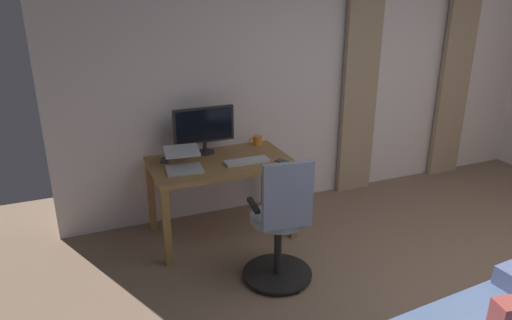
{
  "coord_description": "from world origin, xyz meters",
  "views": [
    {
      "loc": [
        2.58,
        1.67,
        2.26
      ],
      "look_at": [
        1.24,
        -1.54,
        0.94
      ],
      "focal_mm": 33.36,
      "sensor_mm": 36.0,
      "label": 1
    }
  ],
  "objects_px": {
    "computer_monitor": "(204,127)",
    "laptop": "(183,162)",
    "mug_tea": "(257,140)",
    "computer_keyboard": "(247,161)",
    "cell_phone_face_up": "(283,162)",
    "cell_phone_by_monitor": "(165,160)",
    "desk": "(221,171)",
    "office_chair": "(281,227)"
  },
  "relations": [
    {
      "from": "office_chair",
      "to": "computer_monitor",
      "type": "xyz_separation_m",
      "value": [
        0.24,
        -1.18,
        0.5
      ]
    },
    {
      "from": "computer_keyboard",
      "to": "cell_phone_face_up",
      "type": "height_order",
      "value": "computer_keyboard"
    },
    {
      "from": "office_chair",
      "to": "laptop",
      "type": "xyz_separation_m",
      "value": [
        0.52,
        -0.86,
        0.3
      ]
    },
    {
      "from": "computer_monitor",
      "to": "cell_phone_by_monitor",
      "type": "bearing_deg",
      "value": 8.28
    },
    {
      "from": "computer_monitor",
      "to": "cell_phone_by_monitor",
      "type": "xyz_separation_m",
      "value": [
        0.4,
        0.06,
        -0.25
      ]
    },
    {
      "from": "cell_phone_face_up",
      "to": "laptop",
      "type": "bearing_deg",
      "value": -39.54
    },
    {
      "from": "cell_phone_face_up",
      "to": "computer_monitor",
      "type": "bearing_deg",
      "value": -68.48
    },
    {
      "from": "cell_phone_face_up",
      "to": "mug_tea",
      "type": "bearing_deg",
      "value": -113.91
    },
    {
      "from": "cell_phone_by_monitor",
      "to": "mug_tea",
      "type": "bearing_deg",
      "value": -156.97
    },
    {
      "from": "desk",
      "to": "computer_keyboard",
      "type": "distance_m",
      "value": 0.27
    },
    {
      "from": "office_chair",
      "to": "mug_tea",
      "type": "height_order",
      "value": "office_chair"
    },
    {
      "from": "desk",
      "to": "computer_monitor",
      "type": "height_order",
      "value": "computer_monitor"
    },
    {
      "from": "computer_keyboard",
      "to": "laptop",
      "type": "xyz_separation_m",
      "value": [
        0.56,
        -0.07,
        0.04
      ]
    },
    {
      "from": "laptop",
      "to": "mug_tea",
      "type": "relative_size",
      "value": 2.86
    },
    {
      "from": "computer_monitor",
      "to": "computer_keyboard",
      "type": "height_order",
      "value": "computer_monitor"
    },
    {
      "from": "computer_monitor",
      "to": "computer_keyboard",
      "type": "xyz_separation_m",
      "value": [
        -0.27,
        0.39,
        -0.24
      ]
    },
    {
      "from": "laptop",
      "to": "cell_phone_face_up",
      "type": "height_order",
      "value": "laptop"
    },
    {
      "from": "cell_phone_by_monitor",
      "to": "mug_tea",
      "type": "relative_size",
      "value": 1.08
    },
    {
      "from": "laptop",
      "to": "cell_phone_by_monitor",
      "type": "height_order",
      "value": "laptop"
    },
    {
      "from": "computer_monitor",
      "to": "mug_tea",
      "type": "height_order",
      "value": "computer_monitor"
    },
    {
      "from": "laptop",
      "to": "mug_tea",
      "type": "distance_m",
      "value": 0.9
    },
    {
      "from": "desk",
      "to": "laptop",
      "type": "height_order",
      "value": "laptop"
    },
    {
      "from": "office_chair",
      "to": "cell_phone_by_monitor",
      "type": "xyz_separation_m",
      "value": [
        0.63,
        -1.12,
        0.25
      ]
    },
    {
      "from": "computer_monitor",
      "to": "laptop",
      "type": "height_order",
      "value": "computer_monitor"
    },
    {
      "from": "computer_monitor",
      "to": "mug_tea",
      "type": "distance_m",
      "value": 0.58
    },
    {
      "from": "cell_phone_face_up",
      "to": "cell_phone_by_monitor",
      "type": "relative_size",
      "value": 1.0
    },
    {
      "from": "computer_keyboard",
      "to": "cell_phone_by_monitor",
      "type": "distance_m",
      "value": 0.74
    },
    {
      "from": "computer_keyboard",
      "to": "mug_tea",
      "type": "height_order",
      "value": "mug_tea"
    },
    {
      "from": "laptop",
      "to": "cell_phone_by_monitor",
      "type": "distance_m",
      "value": 0.28
    },
    {
      "from": "cell_phone_by_monitor",
      "to": "mug_tea",
      "type": "xyz_separation_m",
      "value": [
        -0.94,
        -0.09,
        0.04
      ]
    },
    {
      "from": "desk",
      "to": "mug_tea",
      "type": "xyz_separation_m",
      "value": [
        -0.48,
        -0.28,
        0.14
      ]
    },
    {
      "from": "computer_monitor",
      "to": "cell_phone_by_monitor",
      "type": "distance_m",
      "value": 0.47
    },
    {
      "from": "office_chair",
      "to": "computer_keyboard",
      "type": "distance_m",
      "value": 0.83
    },
    {
      "from": "laptop",
      "to": "mug_tea",
      "type": "bearing_deg",
      "value": -151.13
    },
    {
      "from": "computer_monitor",
      "to": "mug_tea",
      "type": "bearing_deg",
      "value": -176.96
    },
    {
      "from": "office_chair",
      "to": "cell_phone_by_monitor",
      "type": "distance_m",
      "value": 1.31
    },
    {
      "from": "desk",
      "to": "cell_phone_face_up",
      "type": "height_order",
      "value": "cell_phone_face_up"
    },
    {
      "from": "office_chair",
      "to": "cell_phone_face_up",
      "type": "height_order",
      "value": "office_chair"
    },
    {
      "from": "desk",
      "to": "computer_keyboard",
      "type": "relative_size",
      "value": 3.1
    },
    {
      "from": "desk",
      "to": "office_chair",
      "type": "relative_size",
      "value": 1.17
    },
    {
      "from": "office_chair",
      "to": "cell_phone_face_up",
      "type": "relative_size",
      "value": 7.42
    },
    {
      "from": "computer_keyboard",
      "to": "cell_phone_face_up",
      "type": "distance_m",
      "value": 0.33
    }
  ]
}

